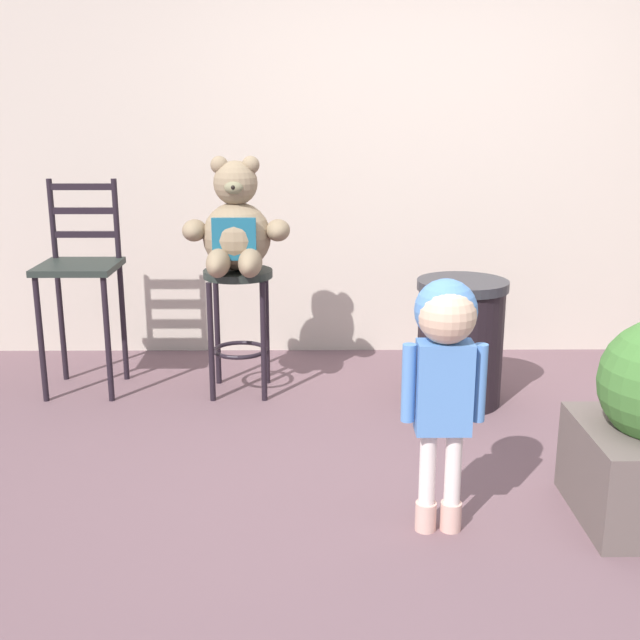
{
  "coord_description": "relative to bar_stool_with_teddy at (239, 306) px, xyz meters",
  "views": [
    {
      "loc": [
        -0.65,
        -3.13,
        1.55
      ],
      "look_at": [
        -0.62,
        0.42,
        0.6
      ],
      "focal_mm": 44.24,
      "sensor_mm": 36.0,
      "label": 1
    }
  ],
  "objects": [
    {
      "name": "building_wall",
      "position": [
        1.06,
        0.93,
        1.39
      ],
      "size": [
        7.74,
        0.3,
        3.78
      ],
      "primitive_type": "cube",
      "color": "beige",
      "rests_on": "ground_plane"
    },
    {
      "name": "bar_chair_empty",
      "position": [
        -0.88,
        0.07,
        0.16
      ],
      "size": [
        0.42,
        0.42,
        1.17
      ],
      "color": "#232B26",
      "rests_on": "ground_plane"
    },
    {
      "name": "trash_bin",
      "position": [
        1.2,
        -0.17,
        -0.16
      ],
      "size": [
        0.48,
        0.48,
        0.68
      ],
      "color": "black",
      "rests_on": "ground_plane"
    },
    {
      "name": "ground_plane",
      "position": [
        1.06,
        -1.08,
        -0.5
      ],
      "size": [
        24.0,
        24.0,
        0.0
      ],
      "primitive_type": "plane",
      "color": "#694D54"
    },
    {
      "name": "teddy_bear",
      "position": [
        0.0,
        -0.03,
        0.43
      ],
      "size": [
        0.57,
        0.52,
        0.61
      ],
      "color": "#897459",
      "rests_on": "bar_stool_with_teddy"
    },
    {
      "name": "bar_stool_with_teddy",
      "position": [
        0.0,
        0.0,
        0.0
      ],
      "size": [
        0.38,
        0.38,
        0.7
      ],
      "color": "#232B26",
      "rests_on": "ground_plane"
    },
    {
      "name": "child_walking",
      "position": [
        0.88,
        -1.51,
        0.2
      ],
      "size": [
        0.31,
        0.24,
        0.97
      ],
      "rotation": [
        0.0,
        0.0,
        -1.22
      ],
      "color": "#D7A799",
      "rests_on": "ground_plane"
    }
  ]
}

